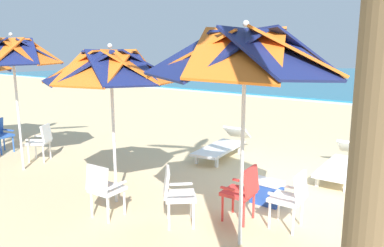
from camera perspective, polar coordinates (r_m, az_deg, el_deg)
name	(u,v)px	position (r m, az deg, el deg)	size (l,w,h in m)	color
ground_plane	(295,193)	(6.94, 15.97, -10.51)	(80.00, 80.00, 0.00)	beige
beach_umbrella_0	(245,55)	(4.47, 8.36, 10.65)	(2.44, 2.44, 2.89)	silver
plastic_chair_0	(291,196)	(5.46, 15.39, -10.99)	(0.49, 0.46, 0.87)	white
plastic_chair_1	(243,190)	(5.54, 8.02, -10.33)	(0.50, 0.48, 0.87)	red
plastic_chair_2	(176,193)	(5.40, -2.61, -10.83)	(0.63, 0.63, 0.87)	white
beach_umbrella_1	(111,68)	(5.96, -12.69, 8.55)	(2.16, 2.16, 2.66)	silver
plastic_chair_3	(104,187)	(5.75, -13.72, -9.73)	(0.48, 0.50, 0.87)	white
beach_umbrella_2	(12,53)	(8.35, -26.47, 9.90)	(2.00, 2.00, 2.90)	silver
plastic_chair_4	(41,140)	(9.13, -22.67, -2.43)	(0.63, 0.62, 0.87)	white
sun_lounger_1	(343,163)	(8.03, 22.74, -5.83)	(0.72, 2.17, 0.62)	white
sun_lounger_2	(223,145)	(8.85, 4.92, -3.42)	(0.90, 2.21, 0.62)	white
cooler_box	(267,192)	(6.33, 11.74, -10.52)	(0.50, 0.34, 0.40)	blue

